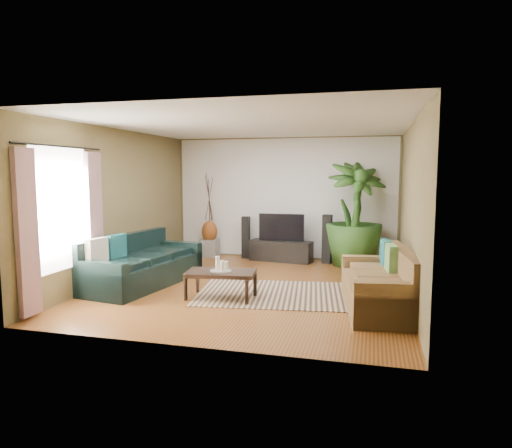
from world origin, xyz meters
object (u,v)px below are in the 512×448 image
(coffee_table, at_px, (221,285))
(pedestal, at_px, (210,248))
(television, at_px, (281,227))
(side_table, at_px, (143,262))
(potted_plant, at_px, (354,214))
(speaker_right, at_px, (327,239))
(speaker_left, at_px, (246,237))
(tv_stand, at_px, (281,251))
(sofa_left, at_px, (143,260))
(sofa_right, at_px, (378,280))
(vase, at_px, (209,232))

(coffee_table, relative_size, pedestal, 2.66)
(television, relative_size, side_table, 2.05)
(potted_plant, bearing_deg, coffee_table, -121.51)
(speaker_right, bearing_deg, television, -172.63)
(speaker_left, relative_size, potted_plant, 0.43)
(tv_stand, relative_size, pedestal, 3.45)
(side_table, bearing_deg, television, 41.27)
(coffee_table, distance_m, tv_stand, 3.15)
(speaker_left, bearing_deg, tv_stand, -16.80)
(speaker_right, xyz_separation_m, potted_plant, (0.56, -0.13, 0.56))
(speaker_left, relative_size, side_table, 1.94)
(tv_stand, relative_size, television, 1.36)
(sofa_left, distance_m, sofa_right, 3.94)
(television, relative_size, speaker_left, 1.06)
(sofa_right, bearing_deg, sofa_left, -104.76)
(tv_stand, height_order, speaker_right, speaker_right)
(pedestal, bearing_deg, potted_plant, -4.62)
(television, bearing_deg, tv_stand, -90.00)
(sofa_left, distance_m, speaker_right, 3.94)
(television, bearing_deg, speaker_left, 169.57)
(speaker_left, bearing_deg, pedestal, 174.93)
(speaker_right, height_order, potted_plant, potted_plant)
(speaker_left, bearing_deg, television, -15.50)
(speaker_left, xyz_separation_m, vase, (-0.87, 0.00, 0.10))
(sofa_right, distance_m, potted_plant, 3.11)
(speaker_left, distance_m, side_table, 2.59)
(television, bearing_deg, coffee_table, -95.76)
(coffee_table, distance_m, side_table, 2.27)
(potted_plant, bearing_deg, television, 176.02)
(coffee_table, relative_size, vase, 2.08)
(sofa_right, distance_m, speaker_right, 3.30)
(tv_stand, distance_m, television, 0.52)
(sofa_left, bearing_deg, coffee_table, -99.04)
(speaker_right, bearing_deg, potted_plant, -7.20)
(sofa_left, xyz_separation_m, pedestal, (0.18, 2.81, -0.23))
(sofa_right, relative_size, tv_stand, 1.43)
(speaker_left, height_order, vase, speaker_left)
(tv_stand, height_order, pedestal, tv_stand)
(potted_plant, bearing_deg, sofa_left, -143.62)
(sofa_right, distance_m, tv_stand, 3.70)
(pedestal, xyz_separation_m, side_table, (-0.55, -2.15, 0.05))
(sofa_right, bearing_deg, speaker_right, -169.88)
(television, relative_size, pedestal, 2.53)
(speaker_left, distance_m, vase, 0.87)
(vase, bearing_deg, pedestal, 0.00)
(speaker_right, distance_m, vase, 2.71)
(potted_plant, bearing_deg, sofa_right, -81.20)
(sofa_left, bearing_deg, tv_stand, -27.25)
(sofa_left, xyz_separation_m, speaker_left, (1.05, 2.81, 0.04))
(sofa_right, height_order, speaker_left, speaker_left)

